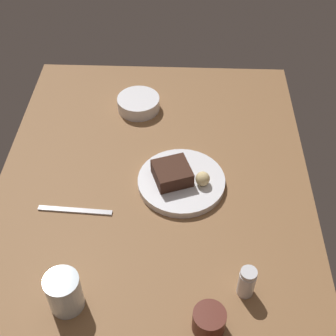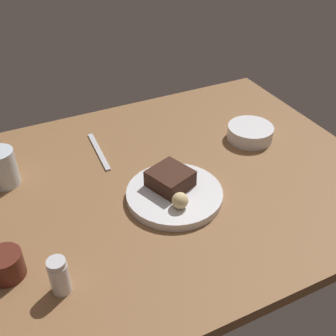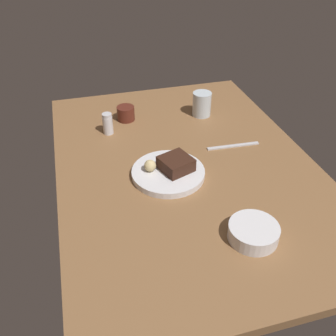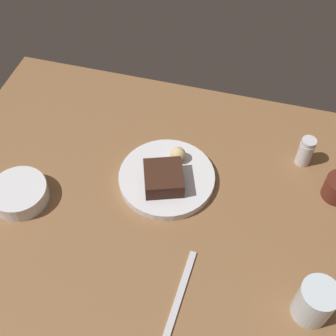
{
  "view_description": "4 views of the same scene",
  "coord_description": "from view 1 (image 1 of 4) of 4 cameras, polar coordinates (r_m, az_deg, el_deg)",
  "views": [
    {
      "loc": [
        -78.87,
        -7.19,
        95.66
      ],
      "look_at": [
        7.42,
        -3.76,
        6.52
      ],
      "focal_mm": 49.94,
      "sensor_mm": 36.0,
      "label": 1
    },
    {
      "loc": [
        -30.22,
        -75.87,
        69.15
      ],
      "look_at": [
        5.33,
        -3.0,
        8.88
      ],
      "focal_mm": 44.79,
      "sensor_mm": 36.0,
      "label": 2
    },
    {
      "loc": [
        95.53,
        -32.4,
        74.82
      ],
      "look_at": [
        6.99,
        -8.06,
        7.54
      ],
      "focal_mm": 39.75,
      "sensor_mm": 36.0,
      "label": 3
    },
    {
      "loc": [
        -12.2,
        54.52,
        89.8
      ],
      "look_at": [
        4.65,
        -7.66,
        7.7
      ],
      "focal_mm": 47.47,
      "sensor_mm": 36.0,
      "label": 4
    }
  ],
  "objects": [
    {
      "name": "dessert_plate",
      "position": [
        1.24,
        1.64,
        -1.69
      ],
      "size": [
        23.2,
        23.2,
        2.03
      ],
      "primitive_type": "cylinder",
      "color": "silver",
      "rests_on": "dining_table"
    },
    {
      "name": "water_glass",
      "position": [
        1.03,
        -12.53,
        -14.61
      ],
      "size": [
        7.42,
        7.42,
        9.6
      ],
      "primitive_type": "cylinder",
      "color": "silver",
      "rests_on": "dining_table"
    },
    {
      "name": "dining_table",
      "position": [
        1.23,
        -1.89,
        -4.06
      ],
      "size": [
        120.0,
        84.0,
        3.0
      ],
      "primitive_type": "cube",
      "color": "brown",
      "rests_on": "ground"
    },
    {
      "name": "salt_shaker",
      "position": [
        1.04,
        9.6,
        -13.56
      ],
      "size": [
        3.74,
        3.74,
        8.08
      ],
      "color": "silver",
      "rests_on": "dining_table"
    },
    {
      "name": "chocolate_cake_slice",
      "position": [
        1.22,
        0.5,
        -0.64
      ],
      "size": [
        11.54,
        11.67,
        4.23
      ],
      "primitive_type": "cube",
      "rotation": [
        0.0,
        0.0,
        1.92
      ],
      "color": "#381E14",
      "rests_on": "dessert_plate"
    },
    {
      "name": "butter_knife",
      "position": [
        1.21,
        -11.27,
        -5.09
      ],
      "size": [
        2.39,
        19.05,
        0.5
      ],
      "primitive_type": "cube",
      "rotation": [
        0.0,
        0.0,
        1.52
      ],
      "color": "silver",
      "rests_on": "dining_table"
    },
    {
      "name": "bread_roll",
      "position": [
        1.21,
        4.25,
        -1.31
      ],
      "size": [
        3.8,
        3.8,
        3.8
      ],
      "primitive_type": "sphere",
      "color": "#DBC184",
      "rests_on": "dessert_plate"
    },
    {
      "name": "side_bowl",
      "position": [
        1.47,
        -3.62,
        7.86
      ],
      "size": [
        13.12,
        13.12,
        4.12
      ],
      "primitive_type": "cylinder",
      "color": "silver",
      "rests_on": "dining_table"
    },
    {
      "name": "coffee_cup",
      "position": [
        1.0,
        5.02,
        -18.08
      ],
      "size": [
        6.9,
        6.9,
        5.59
      ],
      "primitive_type": "cylinder",
      "color": "#562319",
      "rests_on": "dining_table"
    }
  ]
}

